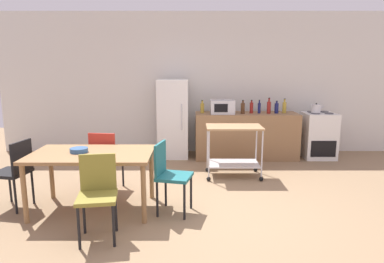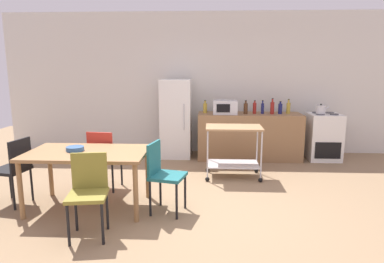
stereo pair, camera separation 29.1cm
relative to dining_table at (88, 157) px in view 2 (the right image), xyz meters
The scene contains 21 objects.
ground_plane 1.57m from the dining_table, ahead, with size 12.00×12.00×0.00m, color #8C7051.
back_wall 3.54m from the dining_table, 65.66° to the left, with size 8.40×0.12×2.90m, color silver.
kitchen_counter 3.45m from the dining_table, 47.60° to the left, with size 2.00×0.64×0.90m, color olive.
dining_table is the anchor object (origin of this frame).
chair_teal 0.98m from the dining_table, ahead, with size 0.48×0.48×0.89m.
chair_black 1.02m from the dining_table, behind, with size 0.47×0.47×0.89m.
chair_olive 0.78m from the dining_table, 70.59° to the right, with size 0.46×0.46×0.89m.
chair_red 0.67m from the dining_table, 90.10° to the left, with size 0.45×0.45×0.89m.
stove_oven 4.56m from the dining_table, 34.17° to the left, with size 0.60×0.61×0.92m.
refrigerator 2.78m from the dining_table, 71.74° to the left, with size 0.60×0.63×1.55m.
kitchen_cart 2.36m from the dining_table, 34.91° to the left, with size 0.91×0.57×0.85m.
bottle_sparkling_water 2.98m from the dining_table, 60.66° to the left, with size 0.08×0.08×0.25m.
microwave 3.10m from the dining_table, 53.40° to the left, with size 0.46×0.35×0.26m.
bottle_soda 3.35m from the dining_table, 47.96° to the left, with size 0.08×0.08×0.26m.
bottle_soy_sauce 3.51m from the dining_table, 46.35° to the left, with size 0.07×0.07×0.26m.
bottle_sesame_oil 3.62m from the dining_table, 44.63° to the left, with size 0.06×0.06×0.26m.
bottle_olive_oil 3.72m from the dining_table, 42.22° to the left, with size 0.08×0.08×0.31m.
bottle_wine 3.87m from the dining_table, 41.11° to the left, with size 0.08×0.08×0.24m.
bottle_vinegar 4.02m from the dining_table, 40.05° to the left, with size 0.08×0.08×0.28m.
fruit_bowl 0.20m from the dining_table, behind, with size 0.22×0.22×0.05m, color #33598C.
kettle 4.42m from the dining_table, 33.98° to the left, with size 0.24×0.17×0.19m.
Camera 2 is at (0.12, -4.09, 1.81)m, focal length 32.20 mm.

